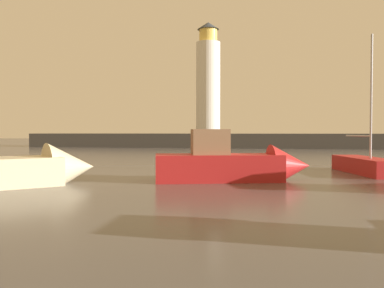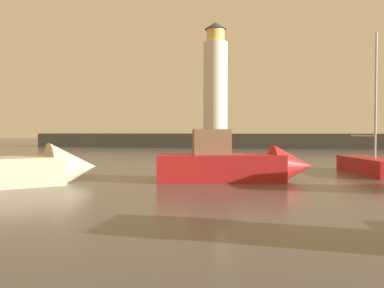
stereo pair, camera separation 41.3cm
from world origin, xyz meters
name	(u,v)px [view 1 (the left image)]	position (x,y,z in m)	size (l,w,h in m)	color
ground_plane	(246,163)	(0.00, 30.48, 0.00)	(220.00, 220.00, 0.00)	#4C4742
breakwater	(257,141)	(0.00, 60.97, 1.08)	(71.80, 5.71, 2.15)	#423F3D
lighthouse	(208,81)	(-7.44, 60.97, 10.18)	(3.67, 3.67, 16.96)	silver
motorboat_0	(4,168)	(-9.61, 15.04, 0.80)	(8.04, 7.90, 3.10)	beige
motorboat_1	(239,164)	(0.25, 19.17, 0.81)	(7.90, 4.11, 2.86)	#B21E1E
sailboat_moored	(365,165)	(7.14, 24.02, 0.50)	(2.88, 6.33, 7.82)	#B21E1E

